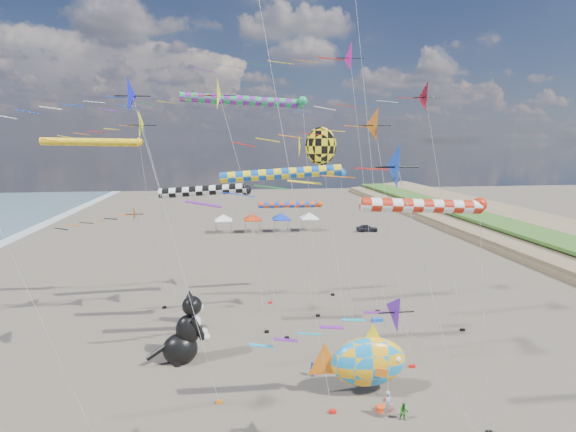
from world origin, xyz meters
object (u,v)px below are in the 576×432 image
(cat_inflatable, at_px, (183,327))
(parked_car, at_px, (367,228))
(fish_inflatable, at_px, (367,361))
(child_blue, at_px, (312,369))
(child_green, at_px, (404,412))
(person_adult, at_px, (388,405))

(cat_inflatable, distance_m, parked_car, 51.62)
(cat_inflatable, xyz_separation_m, fish_inflatable, (11.75, -5.83, -0.41))
(child_blue, bearing_deg, child_green, -107.77)
(fish_inflatable, distance_m, parked_car, 51.97)
(fish_inflatable, bearing_deg, cat_inflatable, 153.61)
(cat_inflatable, relative_size, fish_inflatable, 0.81)
(fish_inflatable, distance_m, child_blue, 4.27)
(fish_inflatable, height_order, child_green, fish_inflatable)
(fish_inflatable, height_order, person_adult, fish_inflatable)
(person_adult, xyz_separation_m, child_green, (0.80, -0.35, -0.30))
(cat_inflatable, xyz_separation_m, child_green, (13.00, -8.80, -2.04))
(child_blue, height_order, parked_car, parked_car)
(cat_inflatable, xyz_separation_m, person_adult, (12.20, -8.45, -1.74))
(child_green, distance_m, parked_car, 54.44)
(fish_inflatable, bearing_deg, child_blue, 139.84)
(fish_inflatable, xyz_separation_m, child_green, (1.25, -2.97, -1.63))
(cat_inflatable, relative_size, parked_car, 1.39)
(fish_inflatable, bearing_deg, parked_car, 72.48)
(person_adult, bearing_deg, fish_inflatable, 67.99)
(parked_car, bearing_deg, person_adult, 167.36)
(child_green, relative_size, child_blue, 1.05)
(child_green, bearing_deg, person_adult, 167.25)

